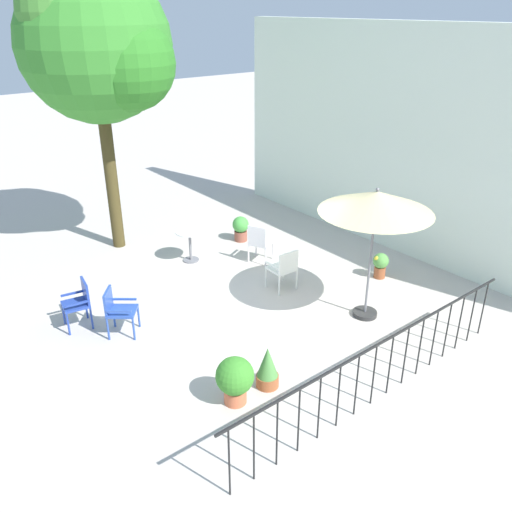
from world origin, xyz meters
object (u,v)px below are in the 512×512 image
patio_chair_1 (284,267)px  patio_chair_3 (259,241)px  patio_umbrella_0 (376,203)px  potted_plant_3 (241,228)px  cafe_table_0 (190,240)px  potted_plant_0 (267,368)px  potted_plant_2 (235,378)px  patio_chair_0 (117,308)px  patio_chair_2 (79,300)px  potted_plant_1 (380,264)px  shade_tree (98,45)px

patio_chair_1 → patio_chair_3: size_ratio=0.98×
patio_umbrella_0 → potted_plant_3: (-4.13, 0.29, -1.84)m
patio_chair_1 → potted_plant_3: size_ratio=1.42×
cafe_table_0 → potted_plant_0: (4.34, -1.42, -0.17)m
potted_plant_0 → potted_plant_2: size_ratio=0.92×
patio_umbrella_0 → patio_chair_0: patio_umbrella_0 is taller
cafe_table_0 → patio_chair_3: size_ratio=0.82×
patio_chair_0 → patio_chair_2: 0.76m
patio_chair_3 → potted_plant_2: patio_chair_3 is taller
potted_plant_0 → patio_chair_0: bearing=-157.8°
patio_chair_2 → patio_chair_3: 4.05m
potted_plant_1 → potted_plant_2: bearing=-75.7°
patio_umbrella_0 → potted_plant_2: bearing=-83.2°
patio_chair_1 → cafe_table_0: bearing=-162.3°
patio_chair_1 → patio_chair_0: bearing=-100.7°
patio_chair_0 → patio_chair_1: size_ratio=0.98×
patio_chair_3 → potted_plant_3: bearing=161.7°
patio_chair_1 → patio_umbrella_0: bearing=17.3°
cafe_table_0 → patio_chair_0: bearing=-56.4°
patio_chair_2 → potted_plant_0: bearing=24.2°
patio_umbrella_0 → potted_plant_0: 3.27m
shade_tree → potted_plant_2: 7.33m
shade_tree → patio_umbrella_0: 6.42m
shade_tree → cafe_table_0: (1.71, 0.84, -3.92)m
cafe_table_0 → potted_plant_3: cafe_table_0 is taller
shade_tree → cafe_table_0: 4.36m
cafe_table_0 → patio_chair_2: 3.08m
patio_chair_0 → cafe_table_0: bearing=123.6°
patio_chair_1 → potted_plant_2: size_ratio=1.17×
patio_chair_0 → potted_plant_1: 5.34m
potted_plant_0 → potted_plant_3: size_ratio=1.11×
shade_tree → patio_chair_2: 5.20m
patio_chair_3 → potted_plant_0: bearing=-37.5°
patio_chair_3 → potted_plant_0: (3.34, -2.56, -0.18)m
potted_plant_1 → potted_plant_2: size_ratio=0.74×
patio_chair_1 → patio_chair_3: patio_chair_3 is taller
shade_tree → patio_chair_0: bearing=-26.3°
potted_plant_2 → potted_plant_1: bearing=104.3°
patio_chair_1 → potted_plant_1: 2.10m
potted_plant_1 → potted_plant_3: (-3.33, -1.09, 0.02)m
patio_chair_0 → patio_chair_3: size_ratio=0.96×
patio_chair_2 → potted_plant_3: size_ratio=1.42×
shade_tree → potted_plant_2: bearing=-10.9°
patio_umbrella_0 → potted_plant_3: size_ratio=4.03×
potted_plant_0 → shade_tree: bearing=174.5°
patio_chair_2 → patio_chair_3: (-0.03, 4.05, 0.00)m
patio_umbrella_0 → patio_chair_1: patio_umbrella_0 is taller
patio_chair_3 → potted_plant_3: (-1.19, 0.39, -0.17)m
patio_chair_0 → patio_chair_3: bearing=100.4°
shade_tree → potted_plant_1: (4.85, 3.47, -4.11)m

